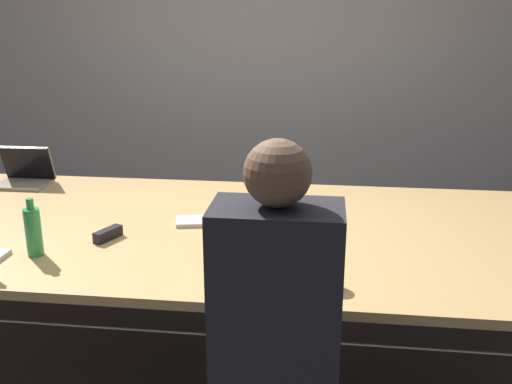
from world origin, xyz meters
TOP-DOWN VIEW (x-y plane):
  - ground_plane at (0.00, 0.00)m, footprint 24.00×24.00m
  - curtain_wall at (0.00, 2.28)m, footprint 12.00×0.06m
  - conference_table at (0.00, 0.00)m, footprint 3.86×1.55m
  - laptop_far_left at (-1.22, 0.56)m, footprint 0.31×0.23m
  - bottle_near_left at (-0.64, -0.44)m, footprint 0.07×0.07m
  - laptop_near_midright at (0.37, -0.61)m, footprint 0.31×0.26m
  - person_near_midright at (0.44, -0.99)m, footprint 0.40×0.24m
  - cup_near_midright at (0.61, -0.59)m, footprint 0.08×0.08m
  - stapler at (-0.40, -0.23)m, footprint 0.10×0.16m
  - notebook at (-0.03, 0.03)m, footprint 0.25×0.17m

SIDE VIEW (x-z plane):
  - ground_plane at x=0.00m, z-range 0.00..0.00m
  - person_near_midright at x=0.44m, z-range -0.02..1.40m
  - conference_table at x=0.00m, z-range 0.34..1.11m
  - notebook at x=-0.03m, z-range 0.77..0.79m
  - stapler at x=-0.40m, z-range 0.77..0.82m
  - cup_near_midright at x=0.61m, z-range 0.77..0.85m
  - laptop_far_left at x=-1.22m, z-range 0.73..0.96m
  - laptop_near_midright at x=0.37m, z-range 0.72..0.99m
  - bottle_near_left at x=-0.64m, z-range 0.76..1.01m
  - curtain_wall at x=0.00m, z-range 0.00..2.80m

